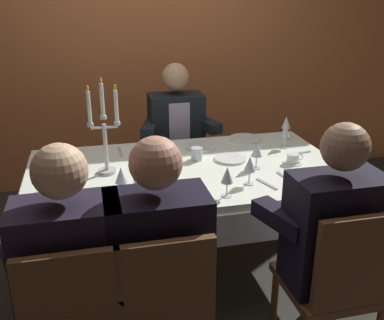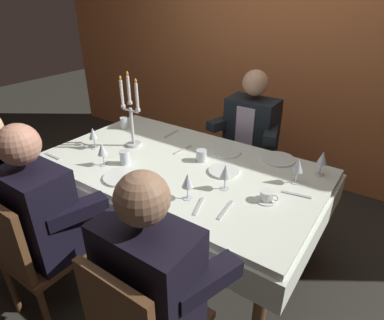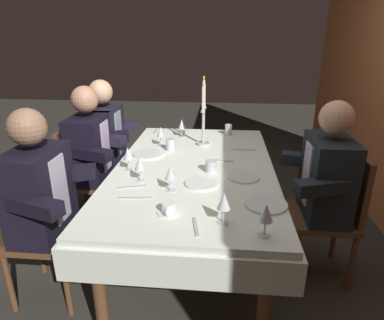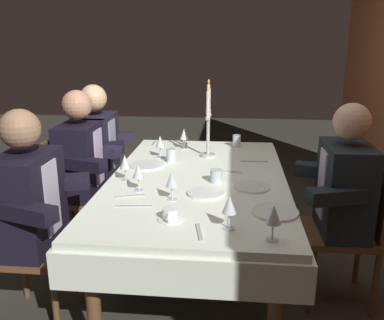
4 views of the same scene
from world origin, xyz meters
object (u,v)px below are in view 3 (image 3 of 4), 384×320
(water_tumbler_0, at_px, (228,130))
(seated_diner_3, at_px, (38,192))
(dining_table, at_px, (194,181))
(candelabra, at_px, (203,118))
(dinner_plate_0, at_px, (201,184))
(wine_glass_1, at_px, (182,124))
(wine_glass_5, at_px, (266,213))
(wine_glass_6, at_px, (128,154))
(coffee_cup_0, at_px, (169,208))
(dinner_plate_3, at_px, (266,204))
(dinner_plate_2, at_px, (243,177))
(seated_diner_2, at_px, (328,178))
(water_tumbler_2, at_px, (211,166))
(wine_glass_0, at_px, (160,133))
(dinner_plate_1, at_px, (149,154))
(seated_diner_0, at_px, (104,136))
(seated_diner_1, at_px, (90,148))
(wine_glass_4, at_px, (140,164))
(wine_glass_3, at_px, (170,173))
(water_tumbler_1, at_px, (170,145))
(wine_glass_2, at_px, (224,202))

(water_tumbler_0, relative_size, seated_diner_3, 0.08)
(seated_diner_3, bearing_deg, dining_table, 119.03)
(candelabra, xyz_separation_m, dinner_plate_0, (0.78, 0.03, -0.22))
(wine_glass_1, bearing_deg, wine_glass_5, 20.48)
(wine_glass_6, relative_size, coffee_cup_0, 1.24)
(wine_glass_5, bearing_deg, candelabra, -164.49)
(dinner_plate_3, relative_size, water_tumbler_0, 2.44)
(dinner_plate_2, distance_m, seated_diner_3, 1.26)
(seated_diner_2, bearing_deg, water_tumbler_2, -91.52)
(dinner_plate_3, height_order, wine_glass_0, wine_glass_0)
(wine_glass_0, distance_m, coffee_cup_0, 1.11)
(candelabra, bearing_deg, dinner_plate_1, -54.86)
(wine_glass_1, bearing_deg, candelabra, 44.39)
(wine_glass_0, height_order, seated_diner_2, seated_diner_2)
(dining_table, height_order, coffee_cup_0, coffee_cup_0)
(seated_diner_0, height_order, seated_diner_1, same)
(dinner_plate_2, xyz_separation_m, seated_diner_3, (0.32, -1.22, -0.01))
(wine_glass_4, distance_m, wine_glass_6, 0.21)
(wine_glass_3, bearing_deg, water_tumbler_2, 144.48)
(wine_glass_3, bearing_deg, seated_diner_2, 106.64)
(seated_diner_3, bearing_deg, seated_diner_1, 180.00)
(dining_table, bearing_deg, wine_glass_5, 25.53)
(water_tumbler_0, bearing_deg, seated_diner_2, 35.28)
(water_tumbler_1, distance_m, seated_diner_1, 0.67)
(water_tumbler_0, bearing_deg, seated_diner_1, -67.47)
(dining_table, bearing_deg, dinner_plate_0, 12.81)
(wine_glass_5, relative_size, water_tumbler_1, 1.72)
(wine_glass_0, bearing_deg, candelabra, 99.37)
(dining_table, distance_m, seated_diner_3, 1.02)
(water_tumbler_1, bearing_deg, seated_diner_2, 68.86)
(wine_glass_0, relative_size, water_tumbler_1, 1.72)
(water_tumbler_2, relative_size, seated_diner_3, 0.06)
(wine_glass_5, bearing_deg, wine_glass_2, -116.41)
(wine_glass_3, distance_m, water_tumbler_0, 1.25)
(water_tumbler_0, bearing_deg, wine_glass_5, 5.28)
(dinner_plate_2, height_order, wine_glass_3, wine_glass_3)
(coffee_cup_0, xyz_separation_m, seated_diner_1, (-0.98, -0.81, -0.03))
(wine_glass_0, bearing_deg, water_tumbler_1, 42.62)
(wine_glass_0, bearing_deg, wine_glass_6, -13.12)
(wine_glass_6, relative_size, seated_diner_0, 0.13)
(dinner_plate_1, xyz_separation_m, dinner_plate_2, (0.37, 0.70, 0.00))
(coffee_cup_0, bearing_deg, water_tumbler_0, 167.45)
(wine_glass_1, xyz_separation_m, wine_glass_5, (1.51, 0.56, 0.00))
(wine_glass_0, relative_size, coffee_cup_0, 1.24)
(dinner_plate_0, height_order, seated_diner_3, seated_diner_3)
(wine_glass_2, distance_m, wine_glass_3, 0.45)
(seated_diner_3, bearing_deg, dinner_plate_1, 142.72)
(wine_glass_0, height_order, water_tumbler_0, wine_glass_0)
(dinner_plate_3, distance_m, seated_diner_1, 1.57)
(candelabra, xyz_separation_m, wine_glass_0, (0.06, -0.35, -0.11))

